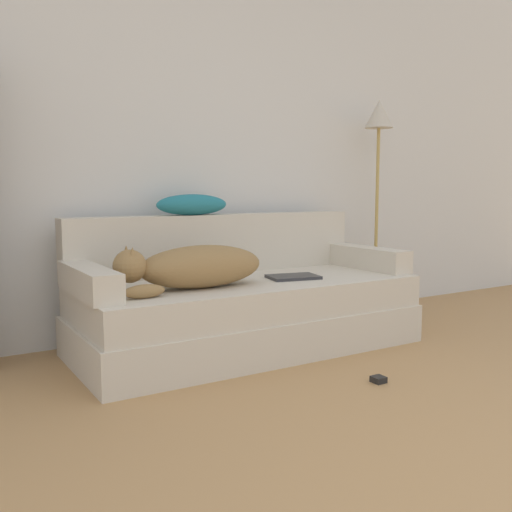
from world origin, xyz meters
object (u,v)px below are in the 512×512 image
(dog, at_px, (194,267))
(laptop, at_px, (293,277))
(power_adapter, at_px, (378,379))
(floor_lamp, at_px, (378,152))
(couch, at_px, (247,315))
(throw_pillow, at_px, (192,205))

(dog, relative_size, laptop, 2.58)
(power_adapter, bearing_deg, floor_lamp, 47.47)
(couch, distance_m, dog, 0.52)
(dog, height_order, throw_pillow, throw_pillow)
(laptop, bearing_deg, dog, -168.38)
(laptop, distance_m, throw_pillow, 0.76)
(couch, distance_m, floor_lamp, 1.69)
(dog, relative_size, power_adapter, 13.56)
(couch, distance_m, laptop, 0.35)
(couch, bearing_deg, throw_pillow, 117.98)
(dog, distance_m, laptop, 0.66)
(couch, height_order, power_adapter, couch)
(throw_pillow, relative_size, power_adapter, 7.51)
(throw_pillow, distance_m, floor_lamp, 1.55)
(laptop, bearing_deg, power_adapter, -80.53)
(throw_pillow, distance_m, power_adapter, 1.52)
(dog, relative_size, throw_pillow, 1.81)
(dog, bearing_deg, power_adapter, -50.49)
(power_adapter, bearing_deg, throw_pillow, 109.20)
(dog, distance_m, throw_pillow, 0.58)
(couch, xyz_separation_m, dog, (-0.39, -0.10, 0.32))
(dog, relative_size, floor_lamp, 0.53)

